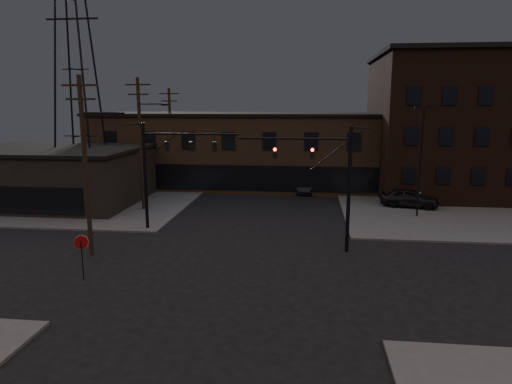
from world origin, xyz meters
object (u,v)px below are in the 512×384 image
at_px(traffic_signal_near, 331,175).
at_px(traffic_signal_far, 162,164).
at_px(stop_sign, 81,247).
at_px(parked_car_lot_a, 410,198).
at_px(car_crossing, 306,186).
at_px(parked_car_lot_b, 437,196).

height_order(traffic_signal_near, traffic_signal_far, same).
bearing_deg(stop_sign, parked_car_lot_a, 42.63).
bearing_deg(traffic_signal_far, car_crossing, 56.50).
bearing_deg(stop_sign, car_crossing, 65.50).
bearing_deg(parked_car_lot_b, car_crossing, 53.41).
distance_m(parked_car_lot_a, parked_car_lot_b, 3.37).
bearing_deg(traffic_signal_far, parked_car_lot_a, 25.45).
relative_size(traffic_signal_near, parked_car_lot_a, 1.61).
height_order(traffic_signal_near, car_crossing, traffic_signal_near).
bearing_deg(traffic_signal_near, stop_sign, -154.10).
relative_size(parked_car_lot_b, car_crossing, 1.01).
bearing_deg(stop_sign, traffic_signal_far, 82.68).
bearing_deg(parked_car_lot_b, stop_sign, 115.73).
distance_m(stop_sign, parked_car_lot_b, 31.99).
relative_size(stop_sign, parked_car_lot_b, 0.53).
bearing_deg(traffic_signal_near, traffic_signal_far, 163.83).
relative_size(traffic_signal_far, car_crossing, 1.73).
distance_m(parked_car_lot_b, car_crossing, 13.01).
xyz_separation_m(traffic_signal_far, parked_car_lot_b, (22.65, 11.22, -4.18)).
bearing_deg(parked_car_lot_b, traffic_signal_near, 128.50).
height_order(parked_car_lot_a, car_crossing, parked_car_lot_a).
distance_m(traffic_signal_far, stop_sign, 10.55).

